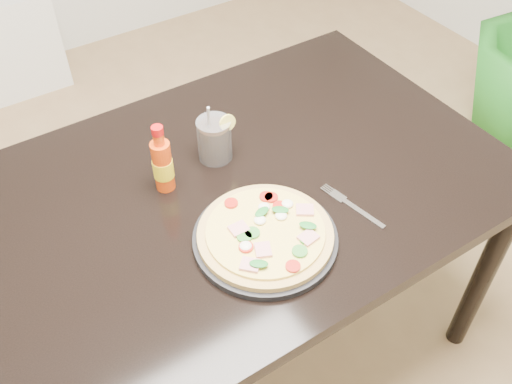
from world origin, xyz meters
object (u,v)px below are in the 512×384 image
cola_cup (215,140)px  fork (350,205)px  plate (265,239)px  hot_sauce_bottle (163,164)px  dining_table (231,209)px  pizza (266,233)px

cola_cup → fork: 0.38m
plate → hot_sauce_bottle: (-0.11, 0.28, 0.07)m
plate → cola_cup: size_ratio=1.84×
dining_table → cola_cup: 0.18m
hot_sauce_bottle → cola_cup: hot_sauce_bottle is taller
dining_table → pizza: pizza is taller
dining_table → hot_sauce_bottle: 0.22m
fork → hot_sauce_bottle: bearing=128.0°
hot_sauce_bottle → fork: bearing=-41.4°
pizza → hot_sauce_bottle: (-0.11, 0.28, 0.05)m
pizza → fork: 0.23m
pizza → fork: bearing=-5.1°
pizza → fork: (0.23, -0.02, -0.02)m
plate → hot_sauce_bottle: bearing=111.3°
dining_table → pizza: size_ratio=4.59×
hot_sauce_bottle → fork: (0.34, -0.30, -0.07)m
dining_table → cola_cup: bearing=76.9°
hot_sauce_bottle → pizza: bearing=-68.6°
plate → pizza: 0.02m
pizza → hot_sauce_bottle: size_ratio=1.63×
plate → pizza: pizza is taller
dining_table → pizza: (-0.02, -0.20, 0.11)m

